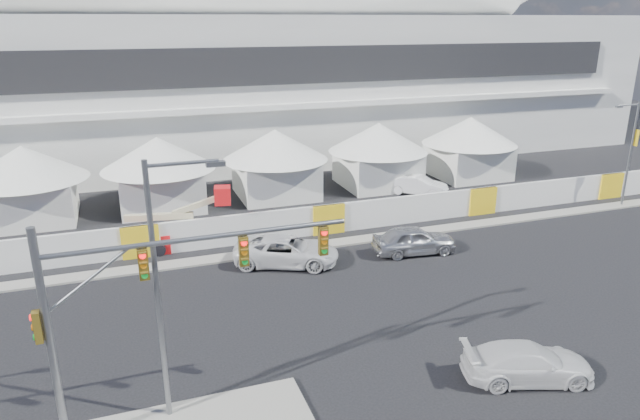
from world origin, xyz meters
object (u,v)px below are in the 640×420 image
object	(u,v)px
streetlight_curb	(630,147)
lot_car_a	(418,185)
lot_car_b	(564,186)
streetlight_median	(164,276)
boom_lift	(151,233)
pickup_near	(528,363)
pickup_curb	(286,251)
sedan_silver	(414,240)
traffic_mast	(119,321)

from	to	relation	value
streetlight_curb	lot_car_a	bearing A→B (deg)	148.94
lot_car_b	streetlight_median	distance (m)	37.69
boom_lift	pickup_near	bearing A→B (deg)	-44.10
pickup_curb	pickup_near	bearing A→B (deg)	-134.22
pickup_curb	streetlight_median	xyz separation A→B (m)	(-7.54, -11.59, 4.69)
pickup_curb	sedan_silver	bearing A→B (deg)	-74.22
streetlight_median	lot_car_b	bearing A→B (deg)	28.16
lot_car_b	boom_lift	xyz separation A→B (m)	(-32.66, -1.06, 0.39)
sedan_silver	lot_car_b	bearing A→B (deg)	-61.61
pickup_curb	boom_lift	bearing A→B (deg)	78.54
lot_car_b	traffic_mast	distance (m)	39.15
pickup_near	lot_car_b	world-z (taller)	pickup_near
traffic_mast	lot_car_a	bearing A→B (deg)	43.57
lot_car_a	streetlight_median	xyz separation A→B (m)	(-21.60, -21.50, 4.75)
pickup_near	lot_car_b	distance (m)	27.99
streetlight_curb	pickup_curb	bearing A→B (deg)	-175.83
lot_car_b	traffic_mast	bearing A→B (deg)	120.29
boom_lift	streetlight_median	bearing A→B (deg)	-79.74
traffic_mast	boom_lift	bearing A→B (deg)	83.91
pickup_near	streetlight_curb	size ratio (longest dim) A/B	0.65
pickup_near	lot_car_a	distance (m)	25.26
pickup_curb	traffic_mast	world-z (taller)	traffic_mast
sedan_silver	pickup_curb	distance (m)	7.87
lot_car_b	streetlight_curb	size ratio (longest dim) A/B	0.49
pickup_near	streetlight_median	size ratio (longest dim) A/B	0.55
lot_car_a	pickup_curb	bearing A→B (deg)	166.91
streetlight_curb	boom_lift	xyz separation A→B (m)	(-34.46, 3.00, -3.56)
streetlight_curb	boom_lift	size ratio (longest dim) A/B	1.01
traffic_mast	pickup_curb	bearing A→B (deg)	53.15
pickup_near	lot_car_a	bearing A→B (deg)	-2.06
streetlight_median	streetlight_curb	world-z (taller)	streetlight_median
streetlight_median	boom_lift	distance (m)	17.18
sedan_silver	pickup_curb	bearing A→B (deg)	89.31
sedan_silver	lot_car_a	distance (m)	12.57
boom_lift	lot_car_b	bearing A→B (deg)	13.11
pickup_near	traffic_mast	world-z (taller)	traffic_mast
sedan_silver	traffic_mast	size ratio (longest dim) A/B	0.50
sedan_silver	pickup_curb	world-z (taller)	sedan_silver
lot_car_a	streetlight_median	world-z (taller)	streetlight_median
lot_car_b	traffic_mast	xyz separation A→B (m)	(-34.48, -18.15, 3.78)
pickup_near	streetlight_curb	bearing A→B (deg)	-36.31
pickup_near	traffic_mast	size ratio (longest dim) A/B	0.50
pickup_near	traffic_mast	bearing A→B (deg)	99.74
traffic_mast	streetlight_median	distance (m)	1.95
pickup_curb	streetlight_median	bearing A→B (deg)	170.01
pickup_near	traffic_mast	distance (m)	15.50
lot_car_a	pickup_near	bearing A→B (deg)	-157.21
sedan_silver	boom_lift	distance (m)	16.20
traffic_mast	streetlight_median	xyz separation A→B (m)	(1.53, 0.51, 1.09)
pickup_near	streetlight_median	world-z (taller)	streetlight_median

